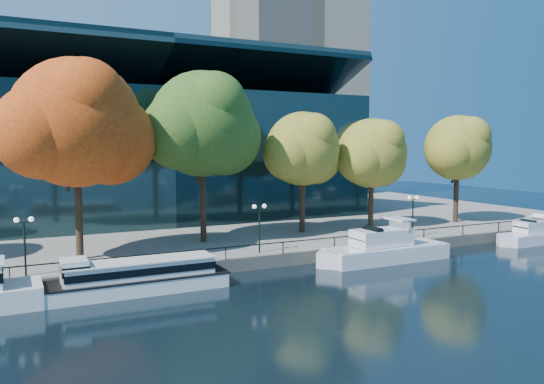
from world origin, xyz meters
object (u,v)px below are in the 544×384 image
tree_5 (459,149)px  lamp_0 (24,232)px  tour_boat (129,277)px  tree_1 (79,126)px  cruiser_far (532,234)px  lamp_1 (259,217)px  tree_4 (373,155)px  lamp_2 (413,207)px  cruiser_near (382,249)px  tree_3 (304,150)px  tree_2 (205,126)px

tree_5 → lamp_0: 46.14m
tour_boat → tree_1: size_ratio=0.89×
cruiser_far → lamp_1: 28.87m
cruiser_far → lamp_0: lamp_0 is taller
tree_1 → tree_5: bearing=2.6°
tour_boat → tree_4: tree_4 is taller
tree_1 → lamp_2: bearing=-7.6°
cruiser_far → lamp_2: 13.14m
cruiser_near → tree_4: size_ratio=1.07×
tour_boat → cruiser_near: (21.11, 0.19, 0.01)m
cruiser_far → tree_4: bearing=139.1°
cruiser_far → tree_3: size_ratio=0.73×
tour_boat → tree_1: bearing=104.2°
tree_1 → tree_4: bearing=5.3°
tour_boat → tree_4: 30.77m
tree_2 → lamp_2: size_ratio=3.84×
tour_boat → lamp_0: size_ratio=3.43×
tree_1 → tree_4: (29.84, 2.75, -2.49)m
tree_2 → tree_3: (10.71, 0.59, -2.21)m
tour_boat → cruiser_far: cruiser_far is taller
tour_boat → tree_3: size_ratio=1.13×
cruiser_near → tree_1: 26.33m
tree_4 → lamp_0: (-34.00, -6.68, -4.84)m
tree_3 → lamp_2: size_ratio=3.03×
cruiser_far → tree_3: bearing=151.1°
tree_2 → tree_4: bearing=-0.2°
cruiser_near → lamp_0: size_ratio=3.09×
tree_1 → lamp_1: tree_1 is taller
tree_1 → lamp_0: (-4.15, -3.94, -7.32)m
tour_boat → tree_3: tree_3 is taller
tree_5 → lamp_0: (-45.45, -5.83, -5.39)m
tour_boat → lamp_1: 12.33m
tree_4 → lamp_1: (-16.52, -6.68, -4.84)m
tree_3 → lamp_0: bearing=-164.2°
lamp_2 → tree_4: bearing=87.5°
tree_4 → lamp_1: tree_4 is taller
tree_5 → cruiser_near: bearing=-152.6°
cruiser_far → lamp_2: (-12.24, 3.68, 3.06)m
cruiser_near → cruiser_far: (18.72, -0.07, -0.20)m
cruiser_far → tree_4: tree_4 is taller
tree_2 → lamp_2: 21.09m
lamp_0 → cruiser_far: bearing=-4.6°
tree_2 → tree_3: 10.95m
tree_1 → lamp_1: bearing=-16.5°
cruiser_far → lamp_0: (-45.95, 3.68, 3.06)m
cruiser_far → tree_3: 24.35m
tree_2 → tree_3: bearing=3.1°
cruiser_near → tree_3: size_ratio=1.02×
tree_4 → tour_boat: bearing=-159.4°
cruiser_far → lamp_0: size_ratio=2.21×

